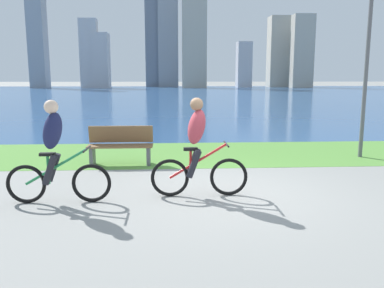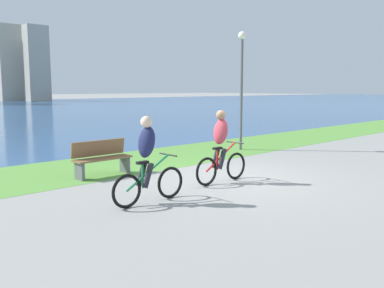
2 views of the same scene
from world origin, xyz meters
name	(u,v)px [view 2 (image 2 of 2)]	position (x,y,z in m)	size (l,w,h in m)	color
ground_plane	(229,179)	(0.00, 0.00, 0.00)	(300.00, 300.00, 0.00)	gray
grass_strip_bayside	(141,160)	(0.00, 3.61, 0.00)	(120.00, 3.46, 0.01)	#59933D
cyclist_lead	(221,147)	(-0.46, -0.14, 0.84)	(1.67, 0.52, 1.70)	black
cyclist_trailing	(147,160)	(-2.77, -0.38, 0.84)	(1.69, 0.52, 1.68)	black
bench_near_path	(102,158)	(-2.07, 2.43, 0.45)	(1.50, 0.47, 0.90)	brown
lamppost_tall	(242,74)	(3.96, 2.95, 2.70)	(0.28, 0.28, 4.17)	#595960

